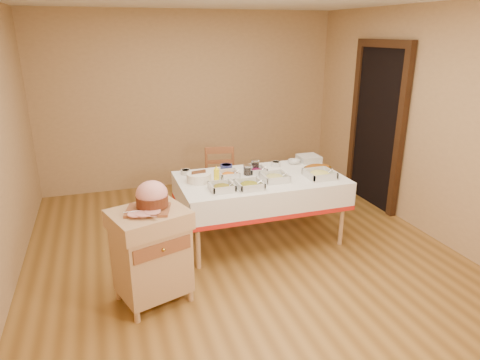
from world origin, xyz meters
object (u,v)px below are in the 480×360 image
object	(u,v)px
preserve_jar_left	(247,170)
plate_stack	(309,158)
mustard_bottle	(217,175)
preserve_jar_right	(255,165)
dining_table	(260,191)
brass_platter	(318,168)
butcher_cart	(151,251)
dining_chair	(221,182)
ham_on_board	(151,198)
bread_basket	(199,177)

from	to	relation	value
preserve_jar_left	plate_stack	bearing A→B (deg)	16.03
mustard_bottle	preserve_jar_right	bearing A→B (deg)	27.43
dining_table	brass_platter	bearing A→B (deg)	3.12
butcher_cart	preserve_jar_right	size ratio (longest dim) A/B	6.86
butcher_cart	mustard_bottle	distance (m)	1.20
preserve_jar_left	mustard_bottle	xyz separation A→B (m)	(-0.40, -0.15, 0.03)
dining_chair	ham_on_board	bearing A→B (deg)	-123.40
bread_basket	brass_platter	world-z (taller)	bread_basket
butcher_cart	plate_stack	bearing A→B (deg)	29.87
dining_chair	brass_platter	distance (m)	1.26
preserve_jar_left	plate_stack	world-z (taller)	preserve_jar_left
dining_table	plate_stack	size ratio (longest dim) A/B	7.27
butcher_cart	dining_chair	world-z (taller)	dining_chair
dining_chair	mustard_bottle	xyz separation A→B (m)	(-0.27, -0.80, 0.38)
preserve_jar_left	brass_platter	world-z (taller)	preserve_jar_left
dining_chair	plate_stack	world-z (taller)	dining_chair
ham_on_board	bread_basket	bearing A→B (deg)	55.11
butcher_cart	dining_chair	distance (m)	1.94
bread_basket	brass_platter	xyz separation A→B (m)	(1.42, -0.02, -0.03)
preserve_jar_left	bread_basket	world-z (taller)	same
dining_table	dining_chair	bearing A→B (deg)	107.26
butcher_cart	ham_on_board	size ratio (longest dim) A/B	2.29
dining_table	dining_chair	world-z (taller)	dining_chair
plate_stack	bread_basket	bearing A→B (deg)	-167.73
preserve_jar_right	plate_stack	size ratio (longest dim) A/B	0.50
butcher_cart	plate_stack	world-z (taller)	butcher_cart
ham_on_board	mustard_bottle	size ratio (longest dim) A/B	2.01
preserve_jar_right	dining_table	bearing A→B (deg)	-97.49
ham_on_board	bread_basket	distance (m)	1.07
dining_table	preserve_jar_right	xyz separation A→B (m)	(0.03, 0.26, 0.22)
ham_on_board	plate_stack	bearing A→B (deg)	29.70
preserve_jar_left	plate_stack	size ratio (longest dim) A/B	0.46
butcher_cart	preserve_jar_right	xyz separation A→B (m)	(1.36, 1.09, 0.32)
preserve_jar_right	bread_basket	size ratio (longest dim) A/B	0.48
preserve_jar_left	dining_chair	bearing A→B (deg)	101.33
butcher_cart	preserve_jar_right	world-z (taller)	preserve_jar_right
bread_basket	butcher_cart	bearing A→B (deg)	-125.63
dining_table	plate_stack	bearing A→B (deg)	25.72
dining_chair	plate_stack	size ratio (longest dim) A/B	3.58
dining_chair	preserve_jar_left	world-z (taller)	dining_chair
ham_on_board	brass_platter	world-z (taller)	ham_on_board
mustard_bottle	dining_chair	bearing A→B (deg)	71.63
preserve_jar_right	mustard_bottle	xyz separation A→B (m)	(-0.54, -0.28, 0.03)
bread_basket	dining_chair	bearing A→B (deg)	58.45
bread_basket	brass_platter	size ratio (longest dim) A/B	0.78
ham_on_board	preserve_jar_right	distance (m)	1.70
plate_stack	preserve_jar_left	bearing A→B (deg)	-163.97
dining_chair	preserve_jar_left	xyz separation A→B (m)	(0.13, -0.66, 0.35)
mustard_bottle	bread_basket	xyz separation A→B (m)	(-0.17, 0.09, -0.03)
dining_chair	bread_basket	world-z (taller)	dining_chair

